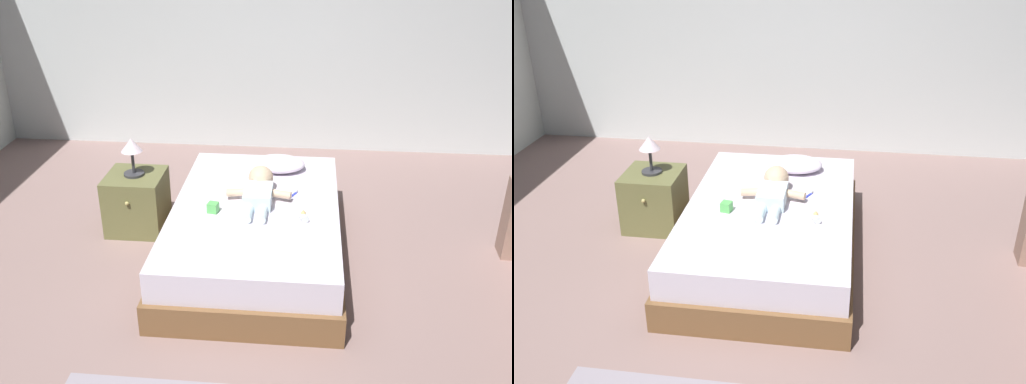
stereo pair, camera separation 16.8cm
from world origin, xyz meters
TOP-DOWN VIEW (x-y plane):
  - ground_plane at (0.00, 0.00)m, footprint 8.00×8.00m
  - wall_behind_bed at (0.00, 3.00)m, footprint 8.00×0.12m
  - bed at (0.01, 0.73)m, footprint 1.22×1.95m
  - pillow at (0.13, 1.36)m, footprint 0.42×0.31m
  - baby at (0.02, 0.84)m, footprint 0.48×0.64m
  - toothbrush at (0.27, 0.90)m, footprint 0.07×0.13m
  - nightstand at (-0.97, 1.06)m, footprint 0.44×0.47m
  - lamp at (-0.97, 1.06)m, footprint 0.16×0.16m
  - toy_block at (-0.28, 0.59)m, footprint 0.08×0.08m
  - baby_bottle at (0.35, 0.54)m, footprint 0.08×0.11m

SIDE VIEW (x-z plane):
  - ground_plane at x=0.00m, z-range 0.00..0.00m
  - bed at x=0.01m, z-range 0.00..0.42m
  - nightstand at x=-0.97m, z-range 0.00..0.46m
  - toothbrush at x=0.27m, z-range 0.42..0.44m
  - baby_bottle at x=0.35m, z-range 0.41..0.49m
  - toy_block at x=-0.28m, z-range 0.42..0.49m
  - pillow at x=0.13m, z-range 0.42..0.53m
  - baby at x=0.02m, z-range 0.40..0.58m
  - lamp at x=-0.97m, z-range 0.52..0.82m
  - wall_behind_bed at x=0.00m, z-range 0.00..2.63m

